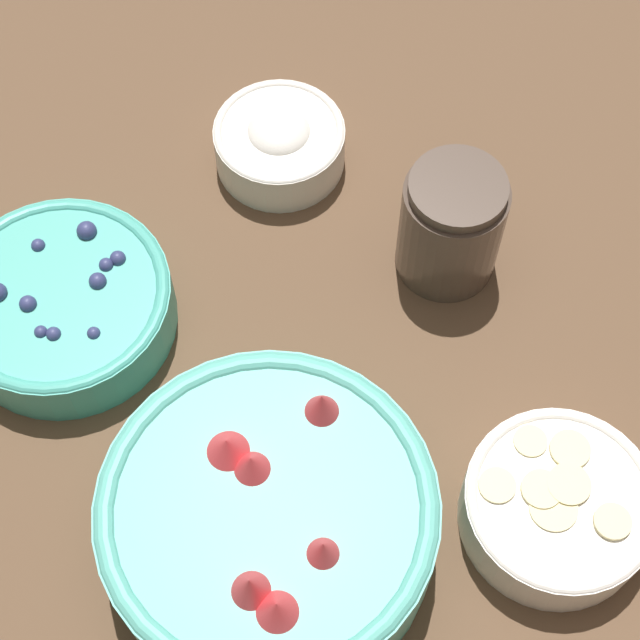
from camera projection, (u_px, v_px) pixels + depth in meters
The scene contains 6 objects.
ground_plane at pixel (348, 413), 0.81m from camera, with size 4.00×4.00×0.00m, color brown.
bowl_strawberries at pixel (269, 520), 0.72m from camera, with size 0.23×0.23×0.10m.
bowl_blueberries at pixel (62, 303), 0.82m from camera, with size 0.17×0.17×0.06m.
bowl_bananas at pixel (558, 506), 0.75m from camera, with size 0.13×0.13×0.05m.
bowl_cream at pixel (280, 142), 0.90m from camera, with size 0.11×0.11×0.05m.
jar_chocolate at pixel (451, 228), 0.83m from camera, with size 0.08×0.08×0.11m.
Camera 1 is at (0.16, -0.28, 0.75)m, focal length 60.00 mm.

